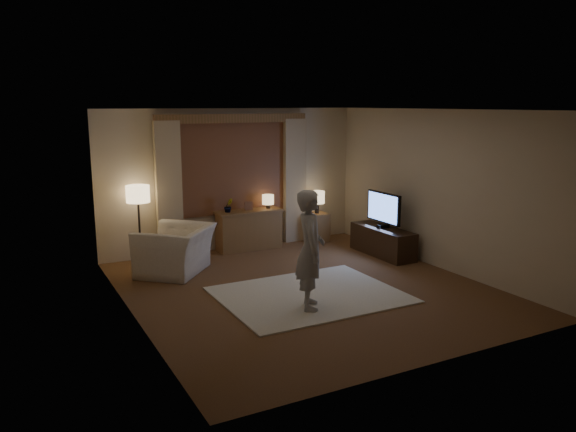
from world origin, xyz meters
TOP-DOWN VIEW (x-y plane):
  - room at (0.00, 0.50)m, footprint 5.04×5.54m
  - rug at (-0.10, -0.29)m, footprint 2.50×2.00m
  - sideboard at (0.20, 2.50)m, footprint 1.20×0.40m
  - picture_frame at (0.20, 2.50)m, footprint 0.16×0.02m
  - plant at (-0.20, 2.50)m, footprint 0.17×0.13m
  - table_lamp_sideboard at (0.60, 2.50)m, footprint 0.22×0.22m
  - floor_lamp at (-1.82, 2.50)m, footprint 0.39×0.39m
  - armchair at (-1.46, 1.66)m, footprint 1.52×1.53m
  - side_table at (1.64, 2.45)m, footprint 0.40×0.40m
  - table_lamp_side at (1.64, 2.45)m, footprint 0.30×0.30m
  - tv_stand at (2.15, 0.99)m, footprint 0.45×1.40m
  - tv at (2.15, 0.99)m, footprint 0.22×0.89m
  - person at (-0.36, -0.74)m, footprint 0.59×0.68m

SIDE VIEW (x-z plane):
  - rug at x=-0.10m, z-range 0.00..0.02m
  - tv_stand at x=2.15m, z-range 0.00..0.50m
  - side_table at x=1.64m, z-range 0.00..0.56m
  - sideboard at x=0.20m, z-range 0.00..0.70m
  - armchair at x=-1.46m, z-range 0.00..0.75m
  - picture_frame at x=0.20m, z-range 0.70..0.90m
  - person at x=-0.36m, z-range 0.02..1.61m
  - plant at x=-0.20m, z-range 0.70..1.00m
  - tv at x=2.15m, z-range 0.53..1.17m
  - table_lamp_side at x=1.64m, z-range 0.65..1.09m
  - table_lamp_sideboard at x=0.60m, z-range 0.75..1.05m
  - floor_lamp at x=-1.82m, z-range 0.45..1.80m
  - room at x=0.00m, z-range 0.01..2.65m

